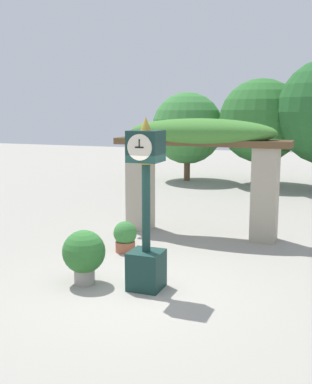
# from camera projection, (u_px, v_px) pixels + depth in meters

# --- Properties ---
(ground_plane) EXTENTS (60.00, 60.00, 0.00)m
(ground_plane) POSITION_uv_depth(u_px,v_px,m) (135.00, 290.00, 8.87)
(ground_plane) COLOR gray
(pedestal_clock) EXTENTS (0.60, 0.60, 3.16)m
(pedestal_clock) POSITION_uv_depth(u_px,v_px,m) (146.00, 217.00, 8.71)
(pedestal_clock) COLOR #14332D
(pedestal_clock) RESTS_ON ground
(pergola) EXTENTS (4.60, 1.23, 3.05)m
(pergola) POSITION_uv_depth(u_px,v_px,m) (200.00, 152.00, 12.41)
(pergola) COLOR #A89E89
(pergola) RESTS_ON ground
(potted_plant_near_left) EXTENTS (0.55, 0.55, 0.72)m
(potted_plant_near_left) POSITION_uv_depth(u_px,v_px,m) (125.00, 236.00, 11.16)
(potted_plant_near_left) COLOR #9E563D
(potted_plant_near_left) RESTS_ON ground
(potted_plant_near_right) EXTENTS (0.82, 0.82, 1.04)m
(potted_plant_near_right) POSITION_uv_depth(u_px,v_px,m) (84.00, 254.00, 9.07)
(potted_plant_near_right) COLOR gray
(potted_plant_near_right) RESTS_ON ground
(tree_line) EXTENTS (9.89, 4.56, 5.29)m
(tree_line) POSITION_uv_depth(u_px,v_px,m) (276.00, 118.00, 20.11)
(tree_line) COLOR brown
(tree_line) RESTS_ON ground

